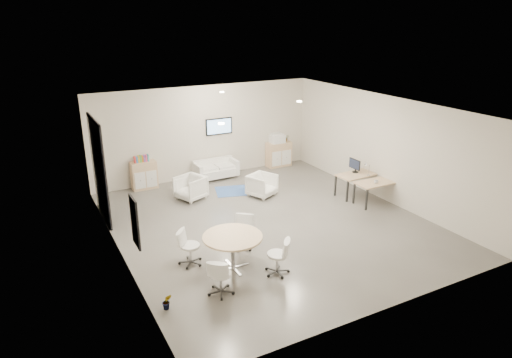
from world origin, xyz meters
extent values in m
cube|color=#53504C|center=(0.00, 0.00, -0.40)|extent=(8.00, 9.00, 0.80)
cube|color=white|center=(0.00, 0.00, 3.60)|extent=(8.00, 9.00, 0.80)
cube|color=beige|center=(0.00, 4.90, 1.60)|extent=(8.00, 0.80, 3.20)
cube|color=beige|center=(0.00, -4.90, 1.60)|extent=(8.00, 0.80, 3.20)
cube|color=beige|center=(-4.40, 0.00, 1.60)|extent=(0.80, 9.00, 3.20)
cube|color=beige|center=(4.40, 0.00, 1.60)|extent=(0.80, 9.00, 3.20)
cube|color=black|center=(-3.96, 2.50, 1.43)|extent=(0.02, 1.90, 2.85)
cube|color=black|center=(-3.94, 2.50, 2.81)|extent=(0.06, 1.90, 0.08)
cube|color=black|center=(-3.94, 1.59, 1.43)|extent=(0.06, 0.08, 2.85)
cube|color=black|center=(-3.94, 3.41, 1.43)|extent=(0.06, 0.08, 2.85)
cube|color=black|center=(-3.94, 2.65, 1.43)|extent=(0.06, 0.07, 2.85)
cube|color=#B2B2B7|center=(-3.90, 2.05, 1.05)|extent=(0.04, 0.60, 0.05)
cube|color=black|center=(-3.98, -1.60, 1.55)|extent=(0.04, 0.54, 1.04)
cube|color=white|center=(-3.95, -1.60, 1.55)|extent=(0.01, 0.46, 0.96)
cube|color=#DF7759|center=(-3.95, -1.60, 1.35)|extent=(0.01, 0.32, 0.30)
cube|color=black|center=(0.50, 4.46, 1.75)|extent=(0.98, 0.05, 0.58)
cube|color=#8DC0F4|center=(0.50, 4.44, 1.75)|extent=(0.90, 0.01, 0.50)
cylinder|color=#FFEAC6|center=(-1.80, -1.00, 3.18)|extent=(0.14, 0.14, 0.03)
cylinder|color=#FFEAC6|center=(1.20, 0.50, 3.18)|extent=(0.14, 0.14, 0.03)
cylinder|color=#FFEAC6|center=(0.00, 3.00, 3.18)|extent=(0.14, 0.14, 0.03)
cube|color=#D8AF82|center=(-2.31, 4.27, 0.46)|extent=(0.82, 0.41, 0.92)
cube|color=white|center=(-2.49, 4.05, 0.37)|extent=(0.34, 0.02, 0.55)
cube|color=white|center=(-2.12, 4.05, 0.37)|extent=(0.34, 0.02, 0.55)
cube|color=#D8AF82|center=(2.83, 4.25, 0.46)|extent=(0.93, 0.43, 0.93)
cube|color=white|center=(2.62, 4.03, 0.37)|extent=(0.39, 0.02, 0.56)
cube|color=white|center=(3.04, 4.03, 0.37)|extent=(0.39, 0.02, 0.56)
cube|color=red|center=(-2.56, 4.27, 1.03)|extent=(0.04, 0.14, 0.22)
cube|color=#337FCC|center=(-2.50, 4.27, 1.03)|extent=(0.04, 0.14, 0.22)
cube|color=gold|center=(-2.44, 4.27, 1.03)|extent=(0.04, 0.14, 0.22)
cube|color=#4CB24C|center=(-2.38, 4.27, 1.03)|extent=(0.04, 0.14, 0.22)
cube|color=#CC6619|center=(-2.32, 4.27, 1.03)|extent=(0.04, 0.14, 0.22)
cube|color=purple|center=(-2.26, 4.27, 1.03)|extent=(0.04, 0.14, 0.22)
cube|color=#E54C7F|center=(-2.19, 4.27, 1.03)|extent=(0.04, 0.14, 0.22)
cube|color=teal|center=(-2.13, 4.27, 1.03)|extent=(0.04, 0.14, 0.22)
cube|color=white|center=(2.75, 4.25, 1.08)|extent=(0.52, 0.43, 0.30)
cube|color=white|center=(2.75, 4.25, 1.26)|extent=(0.39, 0.32, 0.06)
cube|color=white|center=(0.17, 4.08, 0.23)|extent=(1.51, 0.78, 0.28)
cube|color=white|center=(0.17, 4.37, 0.51)|extent=(1.50, 0.20, 0.28)
cube|color=white|center=(-0.51, 4.08, 0.37)|extent=(0.15, 0.75, 0.56)
cube|color=white|center=(0.85, 4.08, 0.37)|extent=(0.15, 0.75, 0.56)
cube|color=#325A9B|center=(0.32, 2.61, 0.01)|extent=(1.67, 1.35, 0.01)
imported|color=white|center=(-1.29, 2.67, 0.41)|extent=(0.98, 1.01, 0.81)
imported|color=white|center=(0.79, 1.86, 0.39)|extent=(0.99, 0.96, 0.78)
cube|color=#D8AF82|center=(3.50, 0.49, 0.70)|extent=(1.43, 0.78, 0.04)
cube|color=black|center=(2.85, 0.19, 0.34)|extent=(0.05, 0.05, 0.68)
cube|color=black|center=(4.14, 0.19, 0.34)|extent=(0.05, 0.05, 0.68)
cube|color=black|center=(2.85, 0.78, 0.34)|extent=(0.05, 0.05, 0.68)
cube|color=black|center=(4.14, 0.78, 0.34)|extent=(0.05, 0.05, 0.68)
cube|color=#D8AF82|center=(3.56, -0.30, 0.67)|extent=(1.33, 0.67, 0.04)
cube|color=black|center=(2.95, -0.58, 0.33)|extent=(0.05, 0.05, 0.66)
cube|color=black|center=(4.18, -0.58, 0.33)|extent=(0.05, 0.05, 0.66)
cube|color=black|center=(2.95, -0.01, 0.33)|extent=(0.05, 0.05, 0.66)
cube|color=black|center=(4.18, -0.01, 0.33)|extent=(0.05, 0.05, 0.66)
cylinder|color=black|center=(3.50, 0.64, 0.73)|extent=(0.20, 0.20, 0.02)
cube|color=black|center=(3.50, 0.64, 0.85)|extent=(0.04, 0.03, 0.24)
cube|color=black|center=(3.45, 0.64, 1.00)|extent=(0.03, 0.50, 0.32)
cylinder|color=#D8AF82|center=(-1.92, -1.72, 0.79)|extent=(1.34, 1.34, 0.04)
cylinder|color=#B2B2B7|center=(-1.92, -1.72, 0.38)|extent=(0.10, 0.10, 0.77)
cube|color=#B2B2B7|center=(-1.92, -1.72, 0.01)|extent=(0.78, 0.06, 0.03)
cube|color=#B2B2B7|center=(-1.92, -1.72, 0.01)|extent=(0.06, 0.78, 0.03)
imported|color=#3F7F3F|center=(3.12, 4.24, 1.03)|extent=(0.31, 0.33, 0.21)
imported|color=#3F7F3F|center=(-3.70, -2.50, 0.08)|extent=(0.27, 0.38, 0.15)
imported|color=white|center=(3.42, -0.40, 0.76)|extent=(0.15, 0.13, 0.13)
camera|label=1|loc=(-5.71, -9.94, 5.37)|focal=32.00mm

